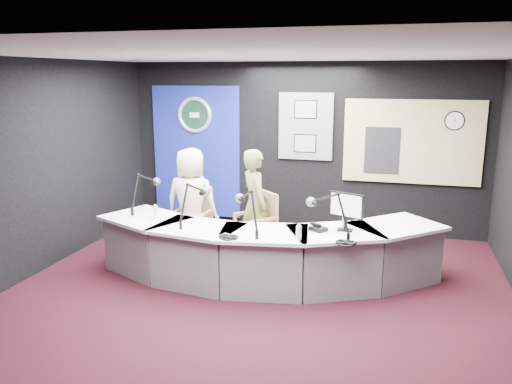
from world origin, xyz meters
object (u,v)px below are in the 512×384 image
(broadcast_desk, at_px, (262,252))
(person_woman, at_px, (255,205))
(person_man, at_px, (191,202))
(armchair_left, at_px, (192,220))
(armchair_right, at_px, (255,230))

(broadcast_desk, bearing_deg, person_woman, 112.10)
(broadcast_desk, height_order, person_man, person_man)
(armchair_left, xyz_separation_m, person_man, (0.00, 0.00, 0.28))
(armchair_right, relative_size, person_man, 0.55)
(broadcast_desk, height_order, armchair_right, armchair_right)
(armchair_right, height_order, person_man, person_man)
(person_man, bearing_deg, armchair_left, 180.00)
(broadcast_desk, relative_size, person_man, 2.86)
(person_woman, bearing_deg, armchair_right, -0.00)
(broadcast_desk, distance_m, armchair_right, 0.80)
(broadcast_desk, relative_size, person_woman, 2.84)
(armchair_left, relative_size, person_man, 0.64)
(armchair_right, bearing_deg, person_man, -133.35)
(broadcast_desk, bearing_deg, armchair_right, 112.10)
(broadcast_desk, relative_size, armchair_right, 5.20)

